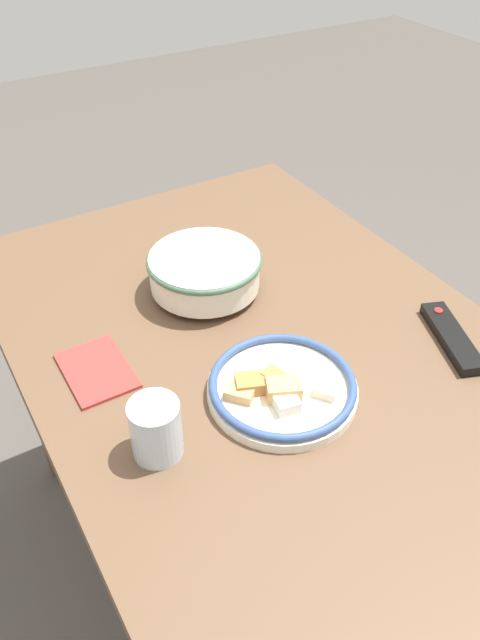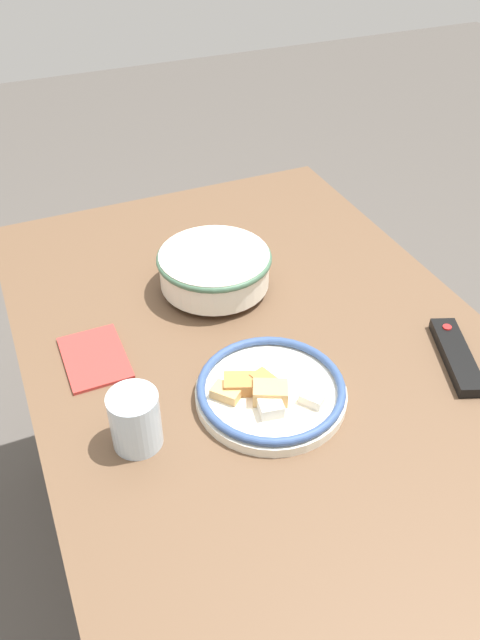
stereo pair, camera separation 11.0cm
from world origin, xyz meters
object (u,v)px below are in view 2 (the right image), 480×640
object	(u,v)px
noodle_bowl	(214,268)
drinking_glass	(135,420)
food_plate	(270,391)
tv_remote	(456,356)

from	to	relation	value
noodle_bowl	drinking_glass	distance (m)	0.40
noodle_bowl	food_plate	xyz separation A→B (m)	(0.32, -0.03, -0.03)
food_plate	tv_remote	size ratio (longest dim) A/B	1.32
tv_remote	drinking_glass	distance (m)	0.56
noodle_bowl	drinking_glass	size ratio (longest dim) A/B	2.33
tv_remote	drinking_glass	xyz separation A→B (m)	(-0.04, -0.56, 0.04)
noodle_bowl	food_plate	distance (m)	0.32
drinking_glass	food_plate	bearing A→B (deg)	90.35
food_plate	noodle_bowl	bearing A→B (deg)	174.79
noodle_bowl	tv_remote	xyz separation A→B (m)	(0.36, 0.31, -0.04)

